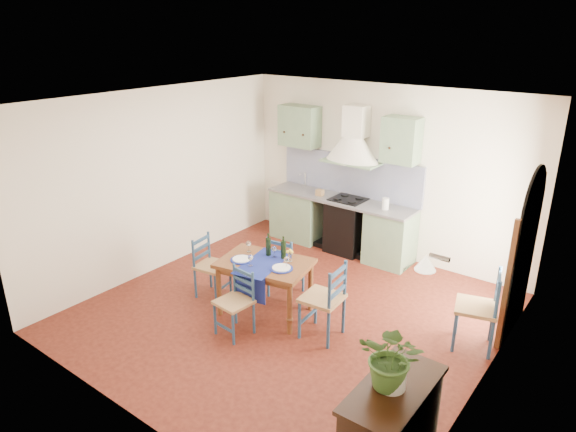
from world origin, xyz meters
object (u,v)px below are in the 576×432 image
object	(u,v)px
dining_table	(265,268)
chair_near	(236,302)
potted_plant	(393,357)
sideboard	(390,429)

from	to	relation	value
dining_table	chair_near	xyz separation A→B (m)	(0.02, -0.60, -0.22)
chair_near	potted_plant	xyz separation A→B (m)	(2.49, -0.86, 0.77)
dining_table	potted_plant	distance (m)	2.96
chair_near	sideboard	xyz separation A→B (m)	(2.51, -0.85, 0.07)
sideboard	dining_table	bearing A→B (deg)	150.21
potted_plant	chair_near	bearing A→B (deg)	160.86
dining_table	sideboard	size ratio (longest dim) A/B	1.24
chair_near	dining_table	bearing A→B (deg)	92.21
dining_table	chair_near	bearing A→B (deg)	-87.79
dining_table	potted_plant	bearing A→B (deg)	-30.25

